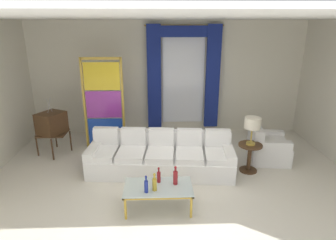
{
  "coord_description": "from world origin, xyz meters",
  "views": [
    {
      "loc": [
        -0.28,
        -4.68,
        2.93
      ],
      "look_at": [
        -0.07,
        0.9,
        1.05
      ],
      "focal_mm": 31.05,
      "sensor_mm": 36.0,
      "label": 1
    }
  ],
  "objects_px": {
    "couch_white_long": "(161,157)",
    "bottle_amber_squat": "(159,176)",
    "vintage_tv": "(52,124)",
    "table_lamp_brass": "(252,124)",
    "armchair_white": "(266,148)",
    "bottle_blue_decanter": "(146,186)",
    "bottle_ruby_flask": "(175,177)",
    "peacock_figurine": "(122,146)",
    "round_side_table": "(249,155)",
    "stained_glass_divider": "(104,106)",
    "coffee_table": "(158,189)",
    "bottle_crystal_tall": "(155,184)"
  },
  "relations": [
    {
      "from": "couch_white_long",
      "to": "bottle_amber_squat",
      "type": "relative_size",
      "value": 10.87
    },
    {
      "from": "vintage_tv",
      "to": "table_lamp_brass",
      "type": "height_order",
      "value": "vintage_tv"
    },
    {
      "from": "armchair_white",
      "to": "couch_white_long",
      "type": "bearing_deg",
      "value": -170.46
    },
    {
      "from": "vintage_tv",
      "to": "table_lamp_brass",
      "type": "bearing_deg",
      "value": -13.46
    },
    {
      "from": "bottle_blue_decanter",
      "to": "bottle_ruby_flask",
      "type": "distance_m",
      "value": 0.52
    },
    {
      "from": "bottle_amber_squat",
      "to": "peacock_figurine",
      "type": "distance_m",
      "value": 2.18
    },
    {
      "from": "bottle_ruby_flask",
      "to": "table_lamp_brass",
      "type": "bearing_deg",
      "value": 35.73
    },
    {
      "from": "bottle_blue_decanter",
      "to": "bottle_ruby_flask",
      "type": "xyz_separation_m",
      "value": [
        0.47,
        0.23,
        0.02
      ]
    },
    {
      "from": "vintage_tv",
      "to": "round_side_table",
      "type": "bearing_deg",
      "value": -13.46
    },
    {
      "from": "bottle_amber_squat",
      "to": "stained_glass_divider",
      "type": "relative_size",
      "value": 0.12
    },
    {
      "from": "armchair_white",
      "to": "vintage_tv",
      "type": "bearing_deg",
      "value": 173.7
    },
    {
      "from": "couch_white_long",
      "to": "armchair_white",
      "type": "relative_size",
      "value": 3.25
    },
    {
      "from": "bottle_blue_decanter",
      "to": "round_side_table",
      "type": "distance_m",
      "value": 2.48
    },
    {
      "from": "bottle_amber_squat",
      "to": "table_lamp_brass",
      "type": "height_order",
      "value": "table_lamp_brass"
    },
    {
      "from": "vintage_tv",
      "to": "couch_white_long",
      "type": "bearing_deg",
      "value": -20.43
    },
    {
      "from": "stained_glass_divider",
      "to": "round_side_table",
      "type": "relative_size",
      "value": 3.7
    },
    {
      "from": "bottle_blue_decanter",
      "to": "peacock_figurine",
      "type": "bearing_deg",
      "value": 105.96
    },
    {
      "from": "couch_white_long",
      "to": "peacock_figurine",
      "type": "bearing_deg",
      "value": 138.25
    },
    {
      "from": "bottle_blue_decanter",
      "to": "peacock_figurine",
      "type": "xyz_separation_m",
      "value": [
        -0.65,
        2.28,
        -0.31
      ]
    },
    {
      "from": "coffee_table",
      "to": "round_side_table",
      "type": "xyz_separation_m",
      "value": [
        1.87,
        1.21,
        -0.02
      ]
    },
    {
      "from": "bottle_blue_decanter",
      "to": "armchair_white",
      "type": "bearing_deg",
      "value": 35.78
    },
    {
      "from": "bottle_crystal_tall",
      "to": "bottle_ruby_flask",
      "type": "height_order",
      "value": "bottle_ruby_flask"
    },
    {
      "from": "bottle_crystal_tall",
      "to": "stained_glass_divider",
      "type": "relative_size",
      "value": 0.14
    },
    {
      "from": "coffee_table",
      "to": "bottle_blue_decanter",
      "type": "relative_size",
      "value": 3.8
    },
    {
      "from": "bottle_crystal_tall",
      "to": "armchair_white",
      "type": "relative_size",
      "value": 0.33
    },
    {
      "from": "peacock_figurine",
      "to": "couch_white_long",
      "type": "bearing_deg",
      "value": -41.75
    },
    {
      "from": "couch_white_long",
      "to": "coffee_table",
      "type": "distance_m",
      "value": 1.32
    },
    {
      "from": "bottle_amber_squat",
      "to": "armchair_white",
      "type": "xyz_separation_m",
      "value": [
        2.39,
        1.57,
        -0.23
      ]
    },
    {
      "from": "couch_white_long",
      "to": "bottle_crystal_tall",
      "type": "relative_size",
      "value": 9.83
    },
    {
      "from": "bottle_blue_decanter",
      "to": "stained_glass_divider",
      "type": "relative_size",
      "value": 0.13
    },
    {
      "from": "table_lamp_brass",
      "to": "bottle_blue_decanter",
      "type": "bearing_deg",
      "value": -146.35
    },
    {
      "from": "bottle_amber_squat",
      "to": "table_lamp_brass",
      "type": "relative_size",
      "value": 0.48
    },
    {
      "from": "coffee_table",
      "to": "vintage_tv",
      "type": "distance_m",
      "value": 3.32
    },
    {
      "from": "coffee_table",
      "to": "bottle_ruby_flask",
      "type": "height_order",
      "value": "bottle_ruby_flask"
    },
    {
      "from": "couch_white_long",
      "to": "stained_glass_divider",
      "type": "bearing_deg",
      "value": 137.83
    },
    {
      "from": "bottle_crystal_tall",
      "to": "vintage_tv",
      "type": "relative_size",
      "value": 0.23
    },
    {
      "from": "bottle_amber_squat",
      "to": "peacock_figurine",
      "type": "relative_size",
      "value": 0.46
    },
    {
      "from": "vintage_tv",
      "to": "stained_glass_divider",
      "type": "distance_m",
      "value": 1.24
    },
    {
      "from": "couch_white_long",
      "to": "table_lamp_brass",
      "type": "xyz_separation_m",
      "value": [
        1.81,
        -0.1,
        0.72
      ]
    },
    {
      "from": "bottle_crystal_tall",
      "to": "round_side_table",
      "type": "bearing_deg",
      "value": 34.47
    },
    {
      "from": "bottle_ruby_flask",
      "to": "bottle_crystal_tall",
      "type": "bearing_deg",
      "value": -151.92
    },
    {
      "from": "bottle_blue_decanter",
      "to": "couch_white_long",
      "type": "bearing_deg",
      "value": 80.4
    },
    {
      "from": "coffee_table",
      "to": "bottle_crystal_tall",
      "type": "xyz_separation_m",
      "value": [
        -0.06,
        -0.11,
        0.16
      ]
    },
    {
      "from": "vintage_tv",
      "to": "table_lamp_brass",
      "type": "relative_size",
      "value": 2.36
    },
    {
      "from": "table_lamp_brass",
      "to": "vintage_tv",
      "type": "bearing_deg",
      "value": 166.54
    },
    {
      "from": "bottle_blue_decanter",
      "to": "round_side_table",
      "type": "bearing_deg",
      "value": 33.65
    },
    {
      "from": "couch_white_long",
      "to": "table_lamp_brass",
      "type": "bearing_deg",
      "value": -3.23
    },
    {
      "from": "stained_glass_divider",
      "to": "round_side_table",
      "type": "bearing_deg",
      "value": -22.51
    },
    {
      "from": "armchair_white",
      "to": "stained_glass_divider",
      "type": "relative_size",
      "value": 0.42
    },
    {
      "from": "coffee_table",
      "to": "round_side_table",
      "type": "height_order",
      "value": "round_side_table"
    }
  ]
}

